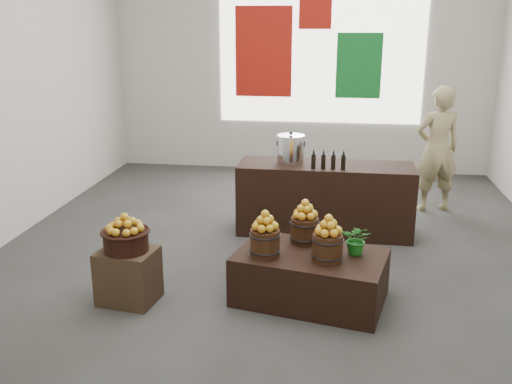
# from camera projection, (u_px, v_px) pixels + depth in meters

# --- Properties ---
(ground) EXTENTS (7.00, 7.00, 0.00)m
(ground) POSITION_uv_depth(u_px,v_px,m) (277.00, 248.00, 6.20)
(ground) COLOR #373835
(ground) RESTS_ON ground
(back_wall) EXTENTS (6.00, 0.04, 4.00)m
(back_wall) POSITION_uv_depth(u_px,v_px,m) (302.00, 46.00, 8.94)
(back_wall) COLOR #B8B4AA
(back_wall) RESTS_ON ground
(back_opening) EXTENTS (3.20, 0.02, 2.40)m
(back_opening) POSITION_uv_depth(u_px,v_px,m) (321.00, 46.00, 8.89)
(back_opening) COLOR white
(back_opening) RESTS_ON back_wall
(deco_red_left) EXTENTS (0.90, 0.04, 1.40)m
(deco_red_left) POSITION_uv_depth(u_px,v_px,m) (264.00, 52.00, 9.03)
(deco_red_left) COLOR #9F150C
(deco_red_left) RESTS_ON back_wall
(deco_green_right) EXTENTS (0.70, 0.04, 1.00)m
(deco_green_right) POSITION_uv_depth(u_px,v_px,m) (359.00, 66.00, 8.88)
(deco_green_right) COLOR #0F6622
(deco_green_right) RESTS_ON back_wall
(deco_red_upper) EXTENTS (0.50, 0.04, 0.50)m
(deco_red_upper) POSITION_uv_depth(u_px,v_px,m) (315.00, 12.00, 8.75)
(deco_red_upper) COLOR #9F150C
(deco_red_upper) RESTS_ON back_wall
(crate) EXTENTS (0.53, 0.45, 0.48)m
(crate) POSITION_uv_depth(u_px,v_px,m) (128.00, 276.00, 4.98)
(crate) COLOR #43321F
(crate) RESTS_ON ground
(wicker_basket) EXTENTS (0.38, 0.38, 0.17)m
(wicker_basket) POSITION_uv_depth(u_px,v_px,m) (126.00, 241.00, 4.88)
(wicker_basket) COLOR black
(wicker_basket) RESTS_ON crate
(apples_in_basket) EXTENTS (0.30, 0.30, 0.16)m
(apples_in_basket) POSITION_uv_depth(u_px,v_px,m) (125.00, 223.00, 4.83)
(apples_in_basket) COLOR maroon
(apples_in_basket) RESTS_ON wicker_basket
(display_table) EXTENTS (1.41, 1.04, 0.44)m
(display_table) POSITION_uv_depth(u_px,v_px,m) (310.00, 277.00, 5.00)
(display_table) COLOR black
(display_table) RESTS_ON ground
(apple_bucket_front_left) EXTENTS (0.25, 0.25, 0.23)m
(apple_bucket_front_left) POSITION_uv_depth(u_px,v_px,m) (265.00, 243.00, 4.87)
(apple_bucket_front_left) COLOR #3C2110
(apple_bucket_front_left) RESTS_ON display_table
(apples_in_bucket_front_left) EXTENTS (0.19, 0.19, 0.17)m
(apples_in_bucket_front_left) POSITION_uv_depth(u_px,v_px,m) (265.00, 220.00, 4.81)
(apples_in_bucket_front_left) COLOR maroon
(apples_in_bucket_front_left) RESTS_ON apple_bucket_front_left
(apple_bucket_front_right) EXTENTS (0.25, 0.25, 0.23)m
(apple_bucket_front_right) POSITION_uv_depth(u_px,v_px,m) (327.00, 248.00, 4.76)
(apple_bucket_front_right) COLOR #3C2110
(apple_bucket_front_right) RESTS_ON display_table
(apples_in_bucket_front_right) EXTENTS (0.19, 0.19, 0.17)m
(apples_in_bucket_front_right) POSITION_uv_depth(u_px,v_px,m) (328.00, 225.00, 4.70)
(apples_in_bucket_front_right) COLOR maroon
(apples_in_bucket_front_right) RESTS_ON apple_bucket_front_right
(apple_bucket_rear) EXTENTS (0.25, 0.25, 0.23)m
(apple_bucket_rear) POSITION_uv_depth(u_px,v_px,m) (305.00, 230.00, 5.16)
(apple_bucket_rear) COLOR #3C2110
(apple_bucket_rear) RESTS_ON display_table
(apples_in_bucket_rear) EXTENTS (0.19, 0.19, 0.17)m
(apples_in_bucket_rear) POSITION_uv_depth(u_px,v_px,m) (305.00, 209.00, 5.10)
(apples_in_bucket_rear) COLOR maroon
(apples_in_bucket_rear) RESTS_ON apple_bucket_rear
(herb_garnish_right) EXTENTS (0.29, 0.27, 0.27)m
(herb_garnish_right) POSITION_uv_depth(u_px,v_px,m) (357.00, 239.00, 4.89)
(herb_garnish_right) COLOR #146116
(herb_garnish_right) RESTS_ON display_table
(herb_garnish_left) EXTENTS (0.15, 0.12, 0.27)m
(herb_garnish_left) POSITION_uv_depth(u_px,v_px,m) (266.00, 228.00, 5.17)
(herb_garnish_left) COLOR #146116
(herb_garnish_left) RESTS_ON display_table
(counter) EXTENTS (1.99, 0.65, 0.81)m
(counter) POSITION_uv_depth(u_px,v_px,m) (325.00, 199.00, 6.57)
(counter) COLOR black
(counter) RESTS_ON ground
(stock_pot_left) EXTENTS (0.31, 0.31, 0.31)m
(stock_pot_left) POSITION_uv_depth(u_px,v_px,m) (291.00, 150.00, 6.47)
(stock_pot_left) COLOR silver
(stock_pot_left) RESTS_ON counter
(oil_cruets) EXTENTS (0.29, 0.06, 0.23)m
(oil_cruets) POSITION_uv_depth(u_px,v_px,m) (326.00, 159.00, 6.24)
(oil_cruets) COLOR black
(oil_cruets) RESTS_ON counter
(shopper) EXTENTS (0.67, 0.53, 1.61)m
(shopper) POSITION_uv_depth(u_px,v_px,m) (437.00, 149.00, 7.24)
(shopper) COLOR #97895C
(shopper) RESTS_ON ground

